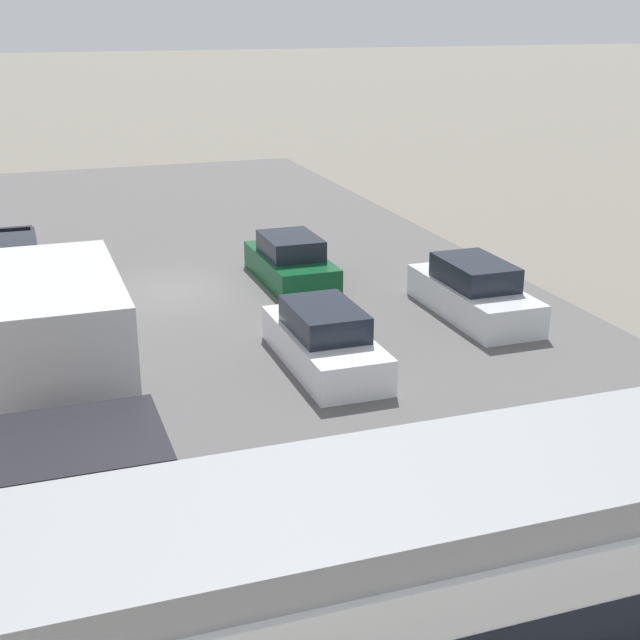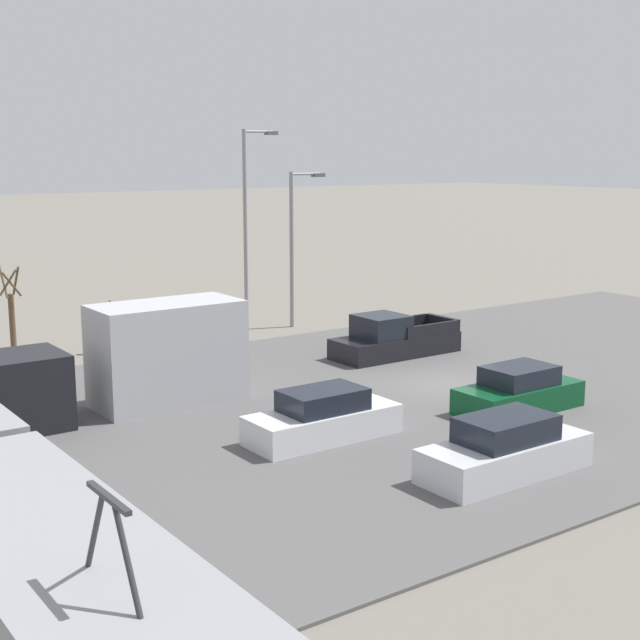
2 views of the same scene
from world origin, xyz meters
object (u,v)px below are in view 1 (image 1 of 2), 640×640
object	(u,v)px
box_truck	(66,388)
sedan_car_0	(324,341)
sedan_car_1	(474,293)
sedan_car_2	(291,263)
pickup_truck	(5,270)

from	to	relation	value
box_truck	sedan_car_0	bearing A→B (deg)	-152.93
sedan_car_0	sedan_car_1	size ratio (longest dim) A/B	0.96
box_truck	sedan_car_2	bearing A→B (deg)	-126.62
pickup_truck	sedan_car_1	world-z (taller)	pickup_truck
box_truck	sedan_car_1	size ratio (longest dim) A/B	1.73
pickup_truck	sedan_car_0	bearing A→B (deg)	129.28
pickup_truck	sedan_car_1	size ratio (longest dim) A/B	1.14
box_truck	sedan_car_2	world-z (taller)	box_truck
sedan_car_1	sedan_car_0	bearing A→B (deg)	22.34
sedan_car_2	sedan_car_1	bearing A→B (deg)	-51.18
pickup_truck	sedan_car_2	bearing A→B (deg)	167.81
sedan_car_0	sedan_car_2	size ratio (longest dim) A/B	1.07
pickup_truck	sedan_car_2	distance (m)	8.58
sedan_car_0	sedan_car_1	distance (m)	5.54
box_truck	pickup_truck	size ratio (longest dim) A/B	1.51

